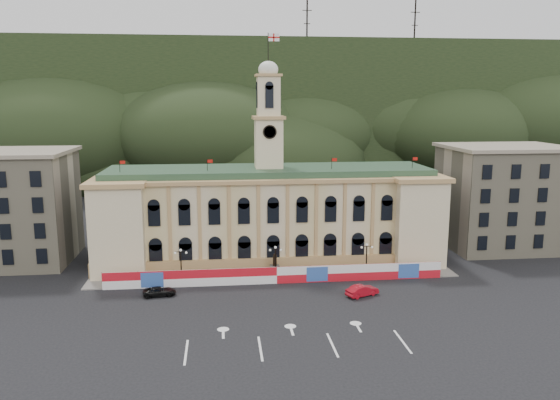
{
  "coord_description": "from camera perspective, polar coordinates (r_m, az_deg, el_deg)",
  "views": [
    {
      "loc": [
        -7.93,
        -61.37,
        26.8
      ],
      "look_at": [
        0.8,
        18.0,
        11.96
      ],
      "focal_mm": 35.0,
      "sensor_mm": 36.0,
      "label": 1
    }
  ],
  "objects": [
    {
      "name": "lamp_right",
      "position": [
        84.77,
        9.03,
        -5.86
      ],
      "size": [
        1.96,
        0.44,
        5.15
      ],
      "color": "black",
      "rests_on": "ground"
    },
    {
      "name": "hill_ridge",
      "position": [
        183.68,
        -3.82,
        8.23
      ],
      "size": [
        230.0,
        80.0,
        64.0
      ],
      "color": "black",
      "rests_on": "ground"
    },
    {
      "name": "side_building_left",
      "position": [
        100.27,
        -26.63,
        -0.63
      ],
      "size": [
        21.0,
        17.0,
        18.6
      ],
      "color": "tan",
      "rests_on": "ground"
    },
    {
      "name": "ground",
      "position": [
        67.43,
        1.02,
        -12.89
      ],
      "size": [
        260.0,
        260.0,
        0.0
      ],
      "primitive_type": "plane",
      "color": "black",
      "rests_on": "ground"
    },
    {
      "name": "lamp_left",
      "position": [
        82.11,
        -10.31,
        -6.44
      ],
      "size": [
        1.96,
        0.44,
        5.15
      ],
      "color": "black",
      "rests_on": "ground"
    },
    {
      "name": "lane_markings",
      "position": [
        62.91,
        1.62,
        -14.68
      ],
      "size": [
        26.0,
        10.0,
        0.02
      ],
      "primitive_type": null,
      "color": "white",
      "rests_on": "ground"
    },
    {
      "name": "statue",
      "position": [
        83.77,
        -0.55,
        -7.27
      ],
      "size": [
        1.4,
        1.4,
        3.72
      ],
      "color": "#595651",
      "rests_on": "ground"
    },
    {
      "name": "pavement",
      "position": [
        83.88,
        -0.53,
        -8.04
      ],
      "size": [
        56.0,
        5.5,
        0.16
      ],
      "primitive_type": "cube",
      "color": "slate",
      "rests_on": "ground"
    },
    {
      "name": "hoarding_fence",
      "position": [
        80.99,
        -0.3,
        -7.86
      ],
      "size": [
        50.0,
        0.44,
        2.5
      ],
      "color": "red",
      "rests_on": "ground"
    },
    {
      "name": "side_building_right",
      "position": [
        106.85,
        22.3,
        0.33
      ],
      "size": [
        21.0,
        17.0,
        18.6
      ],
      "color": "tan",
      "rests_on": "ground"
    },
    {
      "name": "city_hall",
      "position": [
        91.34,
        -1.16,
        -1.45
      ],
      "size": [
        56.2,
        17.6,
        37.1
      ],
      "color": "beige",
      "rests_on": "ground"
    },
    {
      "name": "black_suv",
      "position": [
        78.09,
        -12.48,
        -9.31
      ],
      "size": [
        3.08,
        4.98,
        1.26
      ],
      "primitive_type": "imported",
      "rotation": [
        0.0,
        0.0,
        1.68
      ],
      "color": "black",
      "rests_on": "ground"
    },
    {
      "name": "red_sedan",
      "position": [
        77.03,
        8.59,
        -9.33
      ],
      "size": [
        5.17,
        5.95,
        1.56
      ],
      "primitive_type": "imported",
      "rotation": [
        0.0,
        0.0,
        1.99
      ],
      "color": "#A50B18",
      "rests_on": "ground"
    },
    {
      "name": "lamp_center",
      "position": [
        82.26,
        -0.48,
        -6.23
      ],
      "size": [
        1.96,
        0.44,
        5.15
      ],
      "color": "black",
      "rests_on": "ground"
    }
  ]
}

